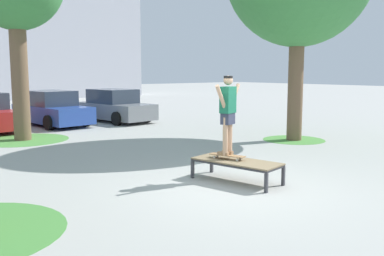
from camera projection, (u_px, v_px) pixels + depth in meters
ground_plane at (236, 188)px, 8.69m from camera, size 120.00×120.00×0.00m
skate_box at (237, 163)px, 9.16m from camera, size 1.12×2.01×0.46m
skateboard at (227, 155)px, 9.30m from camera, size 0.43×0.82×0.09m
skater at (228, 109)px, 9.17m from camera, size 0.98×0.40×1.69m
grass_patch_near_right at (294, 140)px, 14.80m from camera, size 2.09×2.09×0.01m
grass_patch_mid_back at (23, 140)px, 14.79m from camera, size 3.03×3.03×0.01m
car_blue at (52, 109)px, 18.67m from camera, size 2.29×4.37×1.50m
car_grey at (114, 107)px, 20.15m from camera, size 2.31×4.38×1.50m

